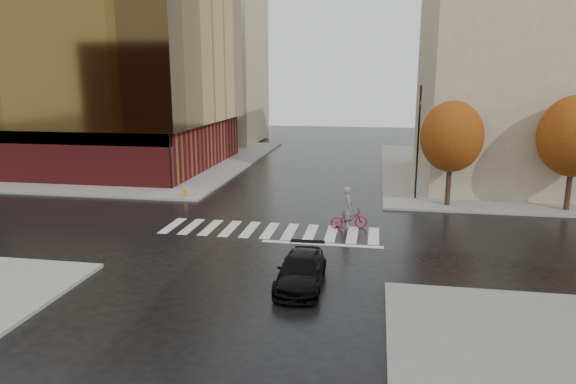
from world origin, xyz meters
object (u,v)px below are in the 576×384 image
cyclist (348,214)px  fire_hydrant (185,192)px  traffic_light_ne (418,135)px  traffic_light_nw (169,122)px  sedan (301,270)px

cyclist → fire_hydrant: 12.16m
traffic_light_ne → traffic_light_nw: bearing=-18.2°
traffic_light_nw → fire_hydrant: traffic_light_nw is taller
sedan → traffic_light_ne: 16.85m
traffic_light_nw → sedan: bearing=47.9°
cyclist → fire_hydrant: size_ratio=3.33×
cyclist → traffic_light_nw: size_ratio=0.28×
sedan → cyclist: 8.28m
traffic_light_nw → traffic_light_ne: 17.14m
cyclist → traffic_light_ne: (4.02, 7.36, 3.58)m
sedan → cyclist: bearing=79.9°
sedan → fire_hydrant: (-9.77, 13.02, -0.09)m
cyclist → traffic_light_nw: (-13.11, 7.36, 4.17)m
cyclist → traffic_light_ne: traffic_light_ne is taller
sedan → fire_hydrant: bearing=126.3°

